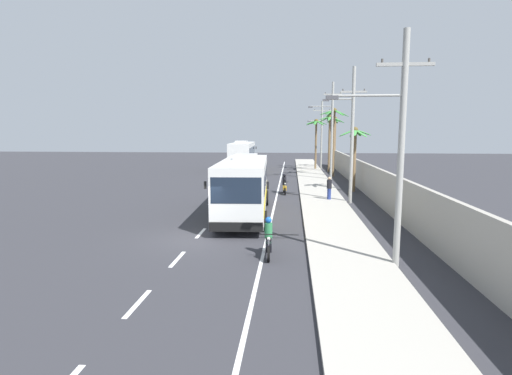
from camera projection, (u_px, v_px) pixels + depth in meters
name	position (u px, v px, depth m)	size (l,w,h in m)	color
ground_plane	(196.00, 238.00, 19.23)	(160.00, 160.00, 0.00)	#303035
sidewalk_kerb	(324.00, 203.00, 28.50)	(3.20, 90.00, 0.14)	#A8A399
lane_markings	(263.00, 193.00, 33.32)	(3.51, 71.00, 0.01)	white
boundary_wall	(368.00, 180.00, 31.96)	(0.24, 60.00, 2.50)	#9E998E
coach_bus_foreground	(244.00, 184.00, 24.36)	(3.41, 11.39, 3.63)	silver
coach_bus_far_lane	(243.00, 155.00, 53.06)	(3.30, 12.42, 3.91)	white
motorcycle_beside_bus	(268.00, 240.00, 16.36)	(0.56, 1.96, 1.60)	black
motorcycle_trailing	(284.00, 186.00, 32.98)	(0.56, 1.96, 1.63)	black
pedestrian_near_kerb	(329.00, 188.00, 29.36)	(0.36, 0.36, 1.65)	navy
utility_pole_nearest	(398.00, 144.00, 14.60)	(3.76, 0.24, 8.62)	#9E9E99
utility_pole_mid	(351.00, 132.00, 28.05)	(2.99, 0.24, 9.47)	#9E9E99
utility_pole_far	(331.00, 129.00, 41.55)	(3.42, 0.24, 10.08)	#9E9E99
utility_pole_distant	(321.00, 133.00, 55.15)	(3.19, 0.24, 9.17)	#9E9E99
palm_nearest	(334.00, 128.00, 45.07)	(3.32, 2.96, 7.69)	brown
palm_second	(354.00, 147.00, 33.84)	(2.73, 2.68, 5.46)	brown
palm_third	(335.00, 135.00, 55.73)	(2.54, 2.66, 7.14)	brown
palm_fourth	(330.00, 131.00, 50.20)	(2.91, 3.00, 7.17)	brown
palm_farthest	(316.00, 132.00, 53.39)	(2.88, 2.82, 6.74)	brown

